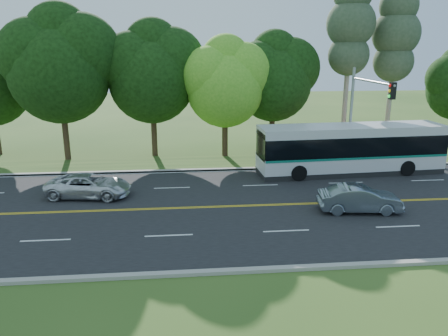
{
  "coord_description": "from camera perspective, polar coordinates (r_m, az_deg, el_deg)",
  "views": [
    {
      "loc": [
        -5.21,
        -22.13,
        8.45
      ],
      "look_at": [
        -2.93,
        2.0,
        1.62
      ],
      "focal_mm": 35.0,
      "sensor_mm": 36.0,
      "label": 1
    }
  ],
  "objects": [
    {
      "name": "traffic_signal",
      "position": [
        30.15,
        17.65,
        7.8
      ],
      "size": [
        0.42,
        6.1,
        7.0
      ],
      "color": "gray",
      "rests_on": "ground"
    },
    {
      "name": "ground",
      "position": [
        24.25,
        7.37,
        -4.79
      ],
      "size": [
        120.0,
        120.0,
        0.0
      ],
      "primitive_type": "plane",
      "color": "#2E4F1A",
      "rests_on": "ground"
    },
    {
      "name": "tree_row",
      "position": [
        34.3,
        -5.45,
        12.79
      ],
      "size": [
        44.7,
        9.1,
        13.84
      ],
      "color": "#322316",
      "rests_on": "ground"
    },
    {
      "name": "curb_north",
      "position": [
        30.89,
        4.5,
        -0.05
      ],
      "size": [
        60.0,
        0.3,
        0.15
      ],
      "primitive_type": "cube",
      "color": "#9D998E",
      "rests_on": "ground"
    },
    {
      "name": "road",
      "position": [
        24.25,
        7.37,
        -4.77
      ],
      "size": [
        60.0,
        14.0,
        0.02
      ],
      "primitive_type": "cube",
      "color": "black",
      "rests_on": "ground"
    },
    {
      "name": "transit_bus",
      "position": [
        30.76,
        16.18,
        2.32
      ],
      "size": [
        12.69,
        3.47,
        3.28
      ],
      "rotation": [
        0.0,
        0.0,
        0.06
      ],
      "color": "silver",
      "rests_on": "road"
    },
    {
      "name": "lane_markings",
      "position": [
        24.22,
        7.16,
        -4.76
      ],
      "size": [
        57.6,
        13.82,
        0.0
      ],
      "color": "gold",
      "rests_on": "road"
    },
    {
      "name": "bougainvillea_hedge",
      "position": [
        33.62,
        16.39,
        1.78
      ],
      "size": [
        9.5,
        2.25,
        1.5
      ],
      "color": "maroon",
      "rests_on": "ground"
    },
    {
      "name": "sedan",
      "position": [
        23.92,
        17.28,
        -3.85
      ],
      "size": [
        4.39,
        1.93,
        1.4
      ],
      "primitive_type": "imported",
      "rotation": [
        0.0,
        0.0,
        1.46
      ],
      "color": "slate",
      "rests_on": "road"
    },
    {
      "name": "curb_south",
      "position": [
        17.93,
        12.45,
        -12.51
      ],
      "size": [
        60.0,
        0.3,
        0.15
      ],
      "primitive_type": "cube",
      "color": "#9D998E",
      "rests_on": "ground"
    },
    {
      "name": "suv",
      "position": [
        26.28,
        -17.24,
        -2.19
      ],
      "size": [
        5.03,
        2.84,
        1.33
      ],
      "primitive_type": "imported",
      "rotation": [
        0.0,
        0.0,
        1.43
      ],
      "color": "silver",
      "rests_on": "road"
    },
    {
      "name": "grass_verge",
      "position": [
        32.66,
        3.95,
        0.79
      ],
      "size": [
        60.0,
        4.0,
        0.1
      ],
      "primitive_type": "cube",
      "color": "#2E4F1A",
      "rests_on": "ground"
    }
  ]
}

